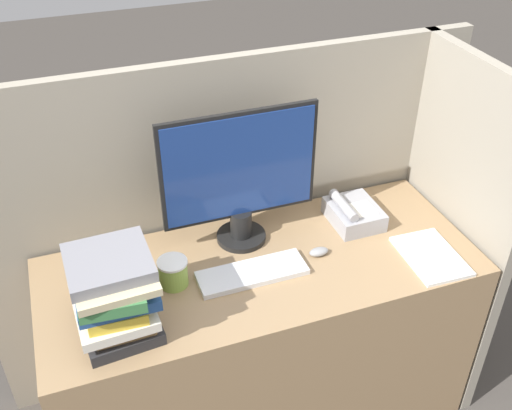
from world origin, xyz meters
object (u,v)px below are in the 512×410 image
at_px(monitor, 240,180).
at_px(mouse, 319,252).
at_px(coffee_cup, 173,273).
at_px(book_stack, 114,293).
at_px(keyboard, 252,273).
at_px(desk_telephone, 353,213).

bearing_deg(monitor, mouse, -39.02).
height_order(monitor, coffee_cup, monitor).
distance_m(coffee_cup, book_stack, 0.26).
height_order(keyboard, mouse, mouse).
distance_m(keyboard, mouse, 0.26).
distance_m(monitor, coffee_cup, 0.39).
bearing_deg(desk_telephone, book_stack, -165.52).
height_order(monitor, book_stack, monitor).
bearing_deg(keyboard, book_stack, -170.07).
relative_size(monitor, book_stack, 1.80).
bearing_deg(book_stack, keyboard, 9.93).
xyz_separation_m(monitor, keyboard, (-0.03, -0.21, -0.25)).
xyz_separation_m(monitor, coffee_cup, (-0.29, -0.16, -0.21)).
bearing_deg(coffee_cup, monitor, 28.68).
distance_m(monitor, mouse, 0.38).
xyz_separation_m(coffee_cup, desk_telephone, (0.73, 0.11, -0.01)).
relative_size(mouse, book_stack, 0.23).
bearing_deg(book_stack, coffee_cup, 32.60).
distance_m(book_stack, desk_telephone, 0.96).
height_order(mouse, book_stack, book_stack).
xyz_separation_m(mouse, desk_telephone, (0.20, 0.14, 0.03)).
relative_size(monitor, coffee_cup, 5.50).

